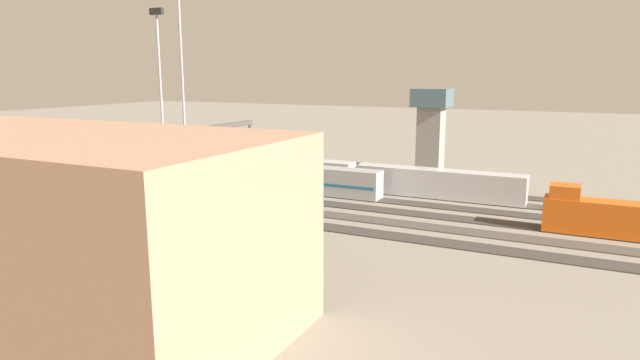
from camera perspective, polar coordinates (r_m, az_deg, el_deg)
name	(u,v)px	position (r m, az deg, el deg)	size (l,w,h in m)	color
ground_plane	(271,193)	(77.82, -5.19, -1.38)	(400.00, 400.00, 0.00)	gray
track_bed_0	(310,178)	(88.51, -1.02, 0.22)	(140.00, 2.80, 0.12)	#3D3833
track_bed_1	(296,183)	(84.17, -2.56, -0.35)	(140.00, 2.80, 0.12)	#3D3833
track_bed_2	(280,189)	(79.91, -4.27, -0.99)	(140.00, 2.80, 0.12)	#3D3833
track_bed_3	(261,196)	(75.73, -6.17, -1.70)	(140.00, 2.80, 0.12)	#3D3833
track_bed_4	(241,204)	(71.67, -8.29, -2.49)	(140.00, 2.80, 0.12)	#4C443D
track_bed_5	(218,213)	(67.72, -10.66, -3.37)	(140.00, 2.80, 0.12)	#3D3833
train_on_track_2	(172,166)	(91.23, -15.32, 1.40)	(71.40, 3.06, 3.80)	#A8AAB2
train_on_track_3	(591,214)	(64.17, 26.59, -3.25)	(10.00, 3.00, 5.00)	#D85914
train_on_track_1	(220,164)	(91.33, -10.41, 1.63)	(95.60, 3.00, 3.80)	silver
train_on_track_5	(45,172)	(88.66, -26.85, 0.72)	(47.20, 3.00, 5.00)	silver
light_mast_0	(159,66)	(107.90, -16.50, 11.36)	(2.80, 0.70, 28.58)	#9EA0A5
light_mast_2	(181,53)	(104.53, -14.36, 12.74)	(2.80, 0.70, 32.81)	#9EA0A5
signal_gantry	(196,136)	(83.92, -12.87, 4.53)	(0.70, 30.00, 8.80)	#4C4742
control_tower	(431,124)	(94.02, 11.58, 5.73)	(6.00, 6.00, 14.31)	gray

